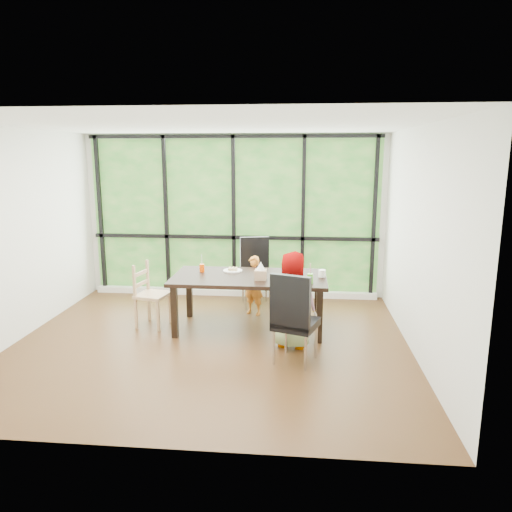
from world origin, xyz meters
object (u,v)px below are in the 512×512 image
object	(u,v)px
dining_table	(249,302)
plate_far	(233,271)
child_older	(294,300)
plate_near	(293,281)
child_toddler	(254,285)
green_cup	(310,278)
white_mug	(322,273)
orange_cup	(202,268)
chair_window_leather	(256,273)
tissue_box	(261,275)
chair_end_beech	(153,295)
chair_interior_leather	(296,317)

from	to	relation	value
dining_table	plate_far	xyz separation A→B (m)	(-0.26, 0.25, 0.38)
child_older	plate_near	distance (m)	0.39
child_toddler	green_cup	xyz separation A→B (m)	(0.81, -0.92, 0.37)
dining_table	child_older	xyz separation A→B (m)	(0.61, -0.59, 0.23)
white_mug	dining_table	bearing A→B (deg)	-177.57
plate_far	orange_cup	world-z (taller)	orange_cup
plate_near	white_mug	distance (m)	0.46
chair_window_leather	tissue_box	xyz separation A→B (m)	(0.17, -1.20, 0.28)
green_cup	chair_window_leather	bearing A→B (deg)	121.71
dining_table	tissue_box	size ratio (longest dim) A/B	13.60
chair_end_beech	child_toddler	size ratio (longest dim) A/B	1.01
child_older	tissue_box	size ratio (longest dim) A/B	7.95
dining_table	child_toddler	size ratio (longest dim) A/B	2.33
chair_interior_leather	orange_cup	world-z (taller)	chair_interior_leather
white_mug	chair_interior_leather	bearing A→B (deg)	-107.30
child_older	chair_interior_leather	bearing A→B (deg)	107.04
child_older	plate_far	world-z (taller)	child_older
plate_far	tissue_box	world-z (taller)	tissue_box
chair_end_beech	green_cup	world-z (taller)	chair_end_beech
child_toddler	green_cup	size ratio (longest dim) A/B	7.24
child_toddler	green_cup	bearing A→B (deg)	-24.21
dining_table	chair_interior_leather	bearing A→B (deg)	-57.79
chair_window_leather	white_mug	bearing A→B (deg)	-58.41
chair_interior_leather	plate_far	bearing A→B (deg)	-35.05
child_older	tissue_box	xyz separation A→B (m)	(-0.45, 0.41, 0.21)
chair_interior_leather	green_cup	bearing A→B (deg)	-83.31
dining_table	child_toddler	world-z (taller)	child_toddler
chair_interior_leather	white_mug	world-z (taller)	chair_interior_leather
child_toddler	child_older	distance (m)	1.37
orange_cup	chair_end_beech	bearing A→B (deg)	-163.99
chair_window_leather	tissue_box	bearing A→B (deg)	-95.20
green_cup	chair_end_beech	bearing A→B (deg)	172.85
child_older	tissue_box	world-z (taller)	child_older
chair_window_leather	chair_end_beech	world-z (taller)	chair_window_leather
tissue_box	child_toddler	bearing A→B (deg)	101.86
chair_interior_leather	plate_near	xyz separation A→B (m)	(-0.05, 0.80, 0.22)
chair_interior_leather	child_toddler	world-z (taller)	chair_interior_leather
chair_window_leather	chair_interior_leather	size ratio (longest dim) A/B	1.00
plate_near	orange_cup	size ratio (longest dim) A/B	2.27
dining_table	chair_end_beech	bearing A→B (deg)	-179.09
child_toddler	green_cup	distance (m)	1.28
child_older	tissue_box	distance (m)	0.64
chair_window_leather	dining_table	bearing A→B (deg)	-103.16
plate_far	white_mug	xyz separation A→B (m)	(1.24, -0.21, 0.04)
chair_end_beech	chair_interior_leather	bearing A→B (deg)	-105.16
orange_cup	tissue_box	world-z (taller)	tissue_box
white_mug	tissue_box	xyz separation A→B (m)	(-0.81, -0.22, 0.02)
plate_far	dining_table	bearing A→B (deg)	-43.58
chair_window_leather	chair_interior_leather	world-z (taller)	same
plate_near	dining_table	bearing A→B (deg)	159.58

